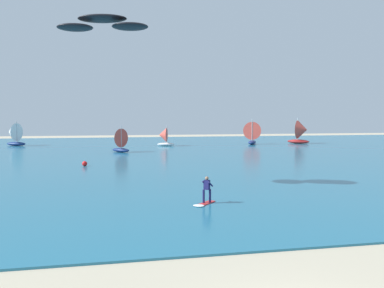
% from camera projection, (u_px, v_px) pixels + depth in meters
% --- Properties ---
extents(ocean, '(160.00, 90.00, 0.10)m').
position_uv_depth(ocean, '(146.00, 152.00, 59.33)').
color(ocean, '#236B89').
rests_on(ocean, ground).
extents(kitesurfer, '(1.76, 1.80, 1.67)m').
position_uv_depth(kitesurfer, '(205.00, 194.00, 23.82)').
color(kitesurfer, red).
rests_on(kitesurfer, ocean).
extents(kite, '(7.15, 3.92, 1.03)m').
position_uv_depth(kite, '(102.00, 24.00, 28.64)').
color(kite, black).
extents(sailboat_trailing, '(4.23, 3.77, 4.72)m').
position_uv_depth(sailboat_trailing, '(13.00, 134.00, 72.30)').
color(sailboat_trailing, navy).
rests_on(sailboat_trailing, ocean).
extents(sailboat_leading, '(4.66, 4.59, 5.24)m').
position_uv_depth(sailboat_leading, '(302.00, 132.00, 78.09)').
color(sailboat_leading, maroon).
rests_on(sailboat_leading, ocean).
extents(sailboat_mid_left, '(3.38, 2.97, 3.80)m').
position_uv_depth(sailboat_mid_left, '(163.00, 137.00, 71.90)').
color(sailboat_mid_left, white).
rests_on(sailboat_mid_left, ocean).
extents(sailboat_center_horizon, '(3.54, 3.58, 4.04)m').
position_uv_depth(sailboat_center_horizon, '(118.00, 140.00, 59.24)').
color(sailboat_center_horizon, navy).
rests_on(sailboat_center_horizon, ocean).
extents(sailboat_near_shore, '(3.95, 4.44, 4.95)m').
position_uv_depth(sailboat_near_shore, '(253.00, 133.00, 76.61)').
color(sailboat_near_shore, navy).
rests_on(sailboat_near_shore, ocean).
extents(marker_buoy, '(0.55, 0.55, 0.55)m').
position_uv_depth(marker_buoy, '(85.00, 164.00, 42.20)').
color(marker_buoy, red).
rests_on(marker_buoy, ocean).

